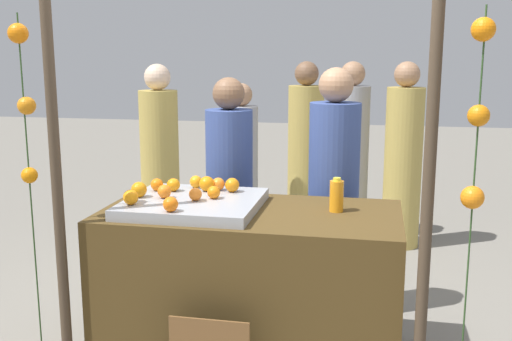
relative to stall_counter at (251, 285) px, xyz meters
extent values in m
cube|color=#4C3819|center=(0.00, 0.00, 0.00)|extent=(1.66, 0.84, 0.88)
cube|color=#9EA0A5|center=(-0.33, -0.03, 0.47)|extent=(0.74, 0.70, 0.06)
sphere|color=orange|center=(-0.30, 0.16, 0.55)|extent=(0.09, 0.09, 0.09)
sphere|color=orange|center=(-0.21, -0.01, 0.54)|extent=(0.07, 0.07, 0.07)
sphere|color=orange|center=(-0.49, -0.05, 0.54)|extent=(0.08, 0.08, 0.08)
sphere|color=orange|center=(-0.61, -0.23, 0.54)|extent=(0.08, 0.08, 0.08)
sphere|color=orange|center=(-0.64, -0.06, 0.55)|extent=(0.09, 0.09, 0.09)
sphere|color=orange|center=(-0.24, 0.20, 0.54)|extent=(0.08, 0.08, 0.08)
sphere|color=orange|center=(-0.39, 0.24, 0.54)|extent=(0.08, 0.08, 0.08)
sphere|color=orange|center=(-0.15, 0.17, 0.54)|extent=(0.08, 0.08, 0.08)
sphere|color=orange|center=(-0.30, -0.07, 0.54)|extent=(0.07, 0.07, 0.07)
sphere|color=orange|center=(-0.35, -0.33, 0.54)|extent=(0.08, 0.08, 0.08)
sphere|color=orange|center=(-0.60, 0.12, 0.54)|extent=(0.07, 0.07, 0.07)
sphere|color=orange|center=(-0.50, 0.12, 0.54)|extent=(0.08, 0.08, 0.08)
cylinder|color=orange|center=(0.47, 0.08, 0.53)|extent=(0.08, 0.08, 0.17)
cylinder|color=yellow|center=(0.47, 0.08, 0.62)|extent=(0.04, 0.04, 0.02)
cylinder|color=#384C8C|center=(-0.30, 0.71, 0.25)|extent=(0.32, 0.32, 1.38)
sphere|color=brown|center=(-0.30, 0.71, 1.05)|extent=(0.22, 0.22, 0.22)
cylinder|color=#384C8C|center=(0.41, 0.70, 0.28)|extent=(0.33, 0.33, 1.44)
sphere|color=#A87A59|center=(0.41, 0.70, 1.11)|extent=(0.22, 0.22, 0.22)
cylinder|color=#99999E|center=(-0.50, 1.96, 0.21)|extent=(0.30, 0.30, 1.29)
sphere|color=#A87A59|center=(-0.50, 1.96, 0.95)|extent=(0.20, 0.20, 0.20)
cylinder|color=tan|center=(-1.17, 1.70, 0.28)|extent=(0.33, 0.33, 1.44)
sphere|color=beige|center=(-1.17, 1.70, 1.11)|extent=(0.22, 0.22, 0.22)
cylinder|color=#99999E|center=(0.44, 2.47, 0.29)|extent=(0.34, 0.34, 1.45)
sphere|color=#A87A59|center=(0.44, 2.47, 1.13)|extent=(0.23, 0.23, 0.23)
cylinder|color=tan|center=(0.02, 2.46, 0.28)|extent=(0.34, 0.34, 1.45)
sphere|color=brown|center=(0.02, 2.46, 1.12)|extent=(0.23, 0.23, 0.23)
cylinder|color=tan|center=(0.92, 2.31, 0.29)|extent=(0.34, 0.34, 1.46)
sphere|color=#A87A59|center=(0.92, 2.31, 1.13)|extent=(0.23, 0.23, 0.23)
cylinder|color=#473828|center=(-0.91, -0.46, 0.66)|extent=(0.06, 0.06, 2.19)
cylinder|color=#473828|center=(0.91, -0.46, 0.66)|extent=(0.06, 0.06, 2.19)
cylinder|color=#2D4C23|center=(-1.07, -0.45, 0.53)|extent=(0.01, 0.01, 1.95)
sphere|color=orange|center=(-1.08, -0.45, 1.40)|extent=(0.10, 0.10, 0.10)
sphere|color=orange|center=(-1.06, -0.44, 1.05)|extent=(0.09, 0.09, 0.09)
sphere|color=orange|center=(-1.07, -0.45, 0.69)|extent=(0.08, 0.08, 0.08)
cylinder|color=#2D4C23|center=(1.10, -0.50, 0.53)|extent=(0.01, 0.01, 1.95)
sphere|color=orange|center=(1.09, -0.50, 1.40)|extent=(0.10, 0.10, 0.10)
sphere|color=orange|center=(1.10, -0.51, 1.05)|extent=(0.09, 0.09, 0.09)
sphere|color=orange|center=(1.09, -0.51, 0.69)|extent=(0.10, 0.10, 0.10)
camera|label=1|loc=(0.67, -3.18, 1.30)|focal=42.04mm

